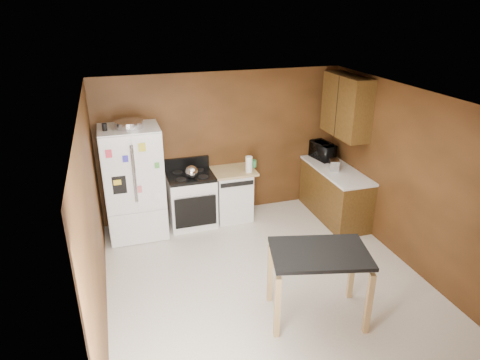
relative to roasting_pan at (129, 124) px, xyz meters
name	(u,v)px	position (x,y,z in m)	size (l,w,h in m)	color
floor	(266,281)	(1.53, -1.85, -1.85)	(4.50, 4.50, 0.00)	silver
ceiling	(271,100)	(1.53, -1.85, 0.65)	(4.50, 4.50, 0.00)	white
wall_back	(222,145)	(1.53, 0.40, -0.60)	(4.20, 4.20, 0.00)	brown
wall_front	(369,315)	(1.53, -4.10, -0.60)	(4.20, 4.20, 0.00)	brown
wall_left	(94,223)	(-0.57, -1.85, -0.60)	(4.50, 4.50, 0.00)	brown
wall_right	(410,180)	(3.63, -1.85, -0.60)	(4.50, 4.50, 0.00)	brown
roasting_pan	(129,124)	(0.00, 0.00, 0.00)	(0.42, 0.42, 0.10)	silver
pen_cup	(105,127)	(-0.35, -0.06, 0.00)	(0.07, 0.07, 0.11)	black
kettle	(191,172)	(0.89, -0.06, -0.85)	(0.21, 0.21, 0.21)	silver
paper_towel	(249,164)	(1.87, -0.06, -0.83)	(0.12, 0.12, 0.27)	white
green_canister	(253,163)	(2.01, 0.15, -0.90)	(0.11, 0.11, 0.12)	#3FA45A
toaster	(334,165)	(3.27, -0.40, -0.86)	(0.15, 0.24, 0.18)	silver
microwave	(323,151)	(3.33, 0.14, -0.82)	(0.49, 0.33, 0.27)	black
refrigerator	(134,183)	(-0.02, 0.02, -0.95)	(0.90, 0.80, 1.80)	white
gas_range	(191,199)	(0.89, 0.08, -1.39)	(0.76, 0.68, 1.10)	white
dishwasher	(232,193)	(1.61, 0.10, -1.40)	(0.78, 0.63, 0.89)	white
right_cabinets	(338,168)	(3.37, -0.37, -0.94)	(0.63, 1.58, 2.45)	brown
island	(319,262)	(1.86, -2.66, -1.09)	(1.26, 0.99, 0.91)	black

